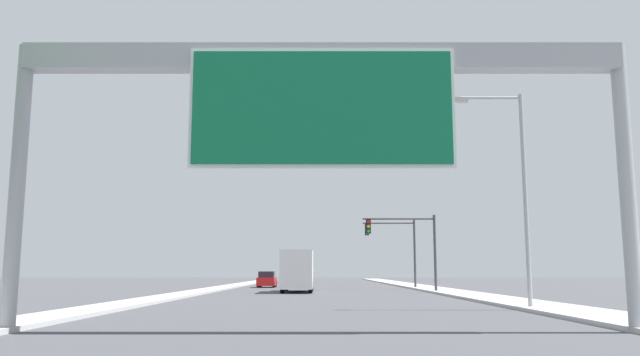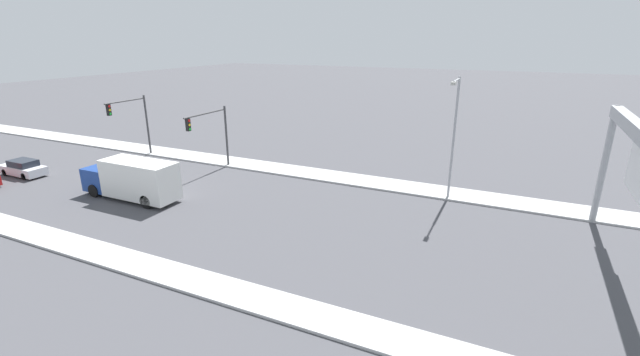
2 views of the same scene
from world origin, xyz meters
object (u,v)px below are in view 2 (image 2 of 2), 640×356
object	(u,v)px
car_near_center	(23,168)
traffic_light_near_intersection	(213,129)
street_lamp_right	(454,130)
truck_box_primary	(133,179)
traffic_light_mid_block	(134,117)

from	to	relation	value
car_near_center	traffic_light_near_intersection	distance (m)	17.20
street_lamp_right	truck_box_primary	bearing A→B (deg)	114.84
truck_box_primary	street_lamp_right	world-z (taller)	street_lamp_right
car_near_center	truck_box_primary	world-z (taller)	truck_box_primary
car_near_center	traffic_light_mid_block	bearing A→B (deg)	-27.98
street_lamp_right	traffic_light_near_intersection	bearing A→B (deg)	94.39
truck_box_primary	street_lamp_right	xyz separation A→B (m)	(9.98, -21.56, 3.84)
car_near_center	truck_box_primary	distance (m)	13.62
car_near_center	street_lamp_right	bearing A→B (deg)	-74.15
traffic_light_near_intersection	street_lamp_right	size ratio (longest dim) A/B	0.63
truck_box_primary	traffic_light_mid_block	world-z (taller)	traffic_light_mid_block
traffic_light_near_intersection	traffic_light_mid_block	xyz separation A→B (m)	(0.32, 10.00, 0.23)
truck_box_primary	traffic_light_mid_block	distance (m)	12.78
traffic_light_near_intersection	traffic_light_mid_block	bearing A→B (deg)	88.15
car_near_center	traffic_light_mid_block	size ratio (longest dim) A/B	0.72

